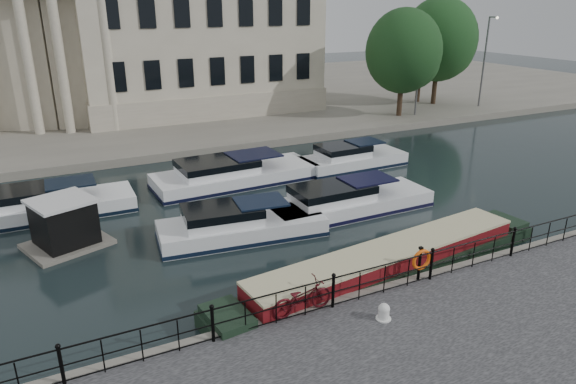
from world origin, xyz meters
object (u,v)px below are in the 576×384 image
at_px(mooring_bollard, 384,312).
at_px(narrowboat, 389,267).
at_px(life_ring_post, 421,260).
at_px(harbour_hut, 65,225).
at_px(bicycle, 302,298).

bearing_deg(mooring_bollard, narrowboat, 50.34).
bearing_deg(mooring_bollard, life_ring_post, 28.13).
height_order(narrowboat, harbour_hut, harbour_hut).
bearing_deg(harbour_hut, bicycle, -77.06).
bearing_deg(mooring_bollard, bicycle, 145.84).
bearing_deg(bicycle, mooring_bollard, -126.28).
bearing_deg(harbour_hut, mooring_bollard, -72.98).
bearing_deg(harbour_hut, narrowboat, -57.34).
height_order(mooring_bollard, life_ring_post, life_ring_post).
bearing_deg(bicycle, narrowboat, -74.20).
relative_size(mooring_bollard, harbour_hut, 0.14).
xyz_separation_m(bicycle, mooring_bollard, (2.09, -1.42, -0.29)).
xyz_separation_m(life_ring_post, harbour_hut, (-10.85, 9.67, -0.40)).
bearing_deg(life_ring_post, bicycle, 179.17).
bearing_deg(bicycle, life_ring_post, -92.96).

